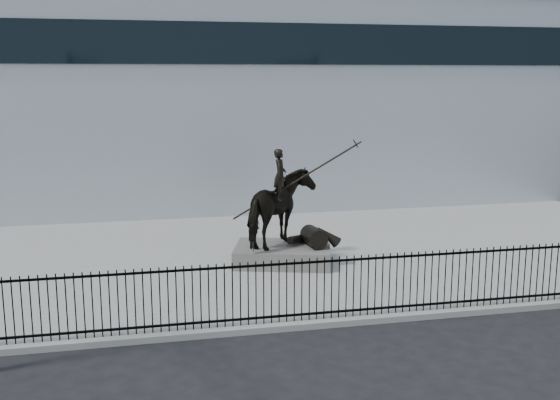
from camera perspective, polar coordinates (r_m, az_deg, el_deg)
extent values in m
plane|color=black|center=(14.51, 3.22, -12.73)|extent=(120.00, 120.00, 0.00)
cube|color=gray|center=(20.92, -1.97, -5.04)|extent=(30.00, 12.00, 0.15)
cube|color=silver|center=(33.02, -6.19, 8.52)|extent=(44.00, 14.00, 9.00)
cube|color=black|center=(15.51, 1.97, -9.92)|extent=(22.00, 0.05, 0.05)
cube|color=black|center=(15.11, 2.00, -5.48)|extent=(22.00, 0.05, 0.05)
cube|color=black|center=(15.31, 1.99, -7.82)|extent=(22.00, 0.03, 1.50)
cube|color=#56534F|center=(20.01, 0.25, -4.76)|extent=(3.31, 2.71, 0.54)
imported|color=black|center=(19.67, 0.25, -0.80)|extent=(2.51, 2.73, 2.28)
imported|color=black|center=(19.50, -0.01, 2.21)|extent=(0.52, 0.65, 1.54)
cylinder|color=black|center=(19.51, 1.17, 1.51)|extent=(3.53, 1.10, 2.32)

